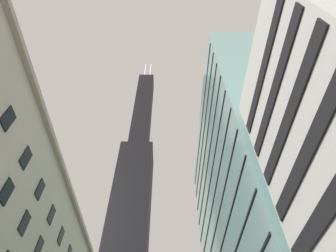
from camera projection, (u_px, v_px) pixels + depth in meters
dark_skyscraper at (128, 228)px, 117.26m from camera, size 24.90×24.90×223.56m
glass_office_midrise at (277, 215)px, 42.99m from camera, size 20.04×39.41×52.35m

